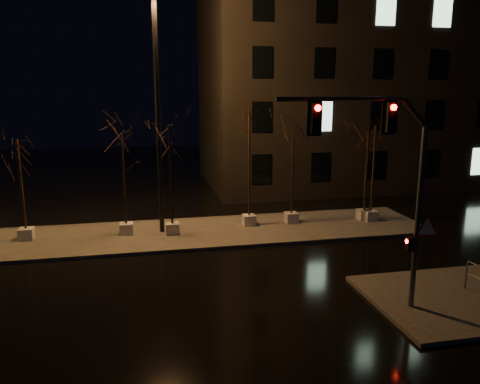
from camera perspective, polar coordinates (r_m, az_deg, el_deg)
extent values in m
plane|color=black|center=(18.42, -0.18, -10.48)|extent=(90.00, 90.00, 0.00)
cube|color=#403D39|center=(23.95, -3.11, -4.85)|extent=(22.00, 5.00, 0.15)
cube|color=#403D39|center=(18.49, 26.21, -11.46)|extent=(7.00, 5.00, 0.15)
cube|color=black|center=(38.78, 15.19, 12.43)|extent=(25.00, 12.00, 15.00)
cube|color=silver|center=(24.63, -24.59, -4.65)|extent=(0.65, 0.65, 0.55)
cylinder|color=black|center=(24.08, -25.09, 0.81)|extent=(0.11, 0.11, 4.24)
cube|color=silver|center=(23.90, -13.68, -4.35)|extent=(0.65, 0.65, 0.55)
cylinder|color=black|center=(23.33, -13.98, 1.52)|extent=(0.11, 0.11, 4.43)
cube|color=silver|center=(23.50, -8.22, -4.41)|extent=(0.65, 0.65, 0.55)
cylinder|color=black|center=(22.88, -8.43, 2.06)|extent=(0.11, 0.11, 4.83)
cube|color=silver|center=(24.73, 1.11, -3.43)|extent=(0.65, 0.65, 0.55)
cylinder|color=black|center=(24.09, 1.14, 3.51)|extent=(0.11, 0.11, 5.50)
cube|color=silver|center=(25.36, 6.28, -3.11)|extent=(0.65, 0.65, 0.55)
cylinder|color=black|center=(24.81, 6.41, 2.48)|extent=(0.11, 0.11, 4.47)
cube|color=silver|center=(26.60, 15.61, -2.77)|extent=(0.65, 0.65, 0.55)
cylinder|color=black|center=(26.07, 15.93, 2.73)|extent=(0.11, 0.11, 4.62)
cube|color=silver|center=(26.71, 14.84, -2.66)|extent=(0.65, 0.65, 0.55)
cylinder|color=black|center=(26.21, 15.13, 2.42)|extent=(0.11, 0.11, 4.26)
cylinder|color=#52565A|center=(15.90, 20.86, -3.20)|extent=(0.18, 0.18, 5.91)
cylinder|color=#52565A|center=(14.03, 12.23, 11.02)|extent=(3.94, 0.15, 0.14)
cube|color=black|center=(14.78, 17.92, 8.66)|extent=(0.30, 0.22, 0.89)
cube|color=black|center=(13.76, 9.25, 8.86)|extent=(0.30, 0.22, 0.89)
cube|color=black|center=(16.00, 19.99, -5.98)|extent=(0.22, 0.18, 0.44)
cone|color=red|center=(16.10, 21.76, -4.18)|extent=(1.02, 0.03, 1.02)
sphere|color=#FF0C07|center=(15.39, 21.87, 9.60)|extent=(0.18, 0.18, 0.18)
cylinder|color=black|center=(23.03, -9.96, 8.95)|extent=(0.23, 0.23, 11.41)
cylinder|color=#52565A|center=(18.81, 25.86, -9.15)|extent=(0.06, 0.06, 0.99)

